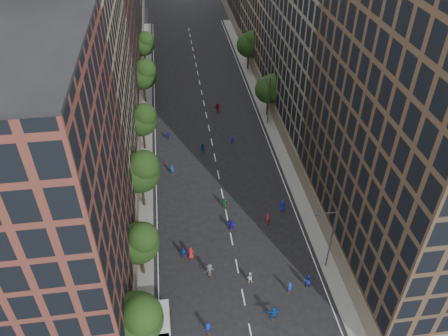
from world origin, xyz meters
name	(u,v)px	position (x,y,z in m)	size (l,w,h in m)	color
ground	(212,144)	(0.00, 40.00, 0.00)	(240.00, 240.00, 0.00)	black
sidewalk_left	(141,125)	(-12.00, 47.50, 0.07)	(4.00, 105.00, 0.15)	slate
sidewalk_right	(272,116)	(12.00, 47.50, 0.07)	(4.00, 105.00, 0.15)	slate
bldg_left_a	(39,202)	(-19.00, 11.00, 15.00)	(14.00, 22.00, 30.00)	brown
bldg_left_b	(71,69)	(-19.00, 35.00, 17.00)	(14.00, 26.00, 34.00)	#967E62
bldg_left_c	(93,30)	(-19.00, 58.00, 14.00)	(14.00, 20.00, 28.00)	brown
bldg_right_a	(419,121)	(19.00, 15.00, 18.00)	(14.00, 30.00, 36.00)	#4A3627
bldg_right_b	(327,34)	(19.00, 44.00, 16.50)	(14.00, 28.00, 33.00)	#696256
tree_left_0	(138,318)	(-11.01, 3.85, 5.96)	(5.20, 5.20, 8.83)	black
tree_left_1	(140,241)	(-11.02, 13.86, 5.55)	(4.80, 4.80, 8.21)	black
tree_left_2	(141,170)	(-10.99, 25.83, 6.36)	(5.60, 5.60, 9.45)	black
tree_left_3	(142,119)	(-11.02, 39.85, 5.82)	(5.00, 5.00, 8.58)	black
tree_left_4	(143,74)	(-11.00, 55.84, 6.10)	(5.40, 5.40, 9.08)	black
tree_left_5	(144,43)	(-11.02, 71.86, 5.68)	(4.80, 4.80, 8.33)	black
tree_right_a	(270,88)	(11.38, 47.85, 5.63)	(5.00, 5.00, 8.39)	black
tree_right_b	(250,44)	(11.39, 67.85, 5.96)	(5.20, 5.20, 8.83)	black
streetlamp_near	(330,237)	(10.37, 12.00, 5.17)	(2.64, 0.22, 9.06)	#595B60
streetlamp_far	(268,98)	(10.37, 45.00, 5.17)	(2.64, 0.22, 9.06)	#595B60
cargo_van	(160,325)	(-9.30, 5.86, 1.30)	(2.21, 4.67, 2.47)	silver
skater_1	(289,287)	(5.27, 8.98, 0.81)	(0.59, 0.39, 1.63)	#1542AD
skater_2	(308,281)	(7.53, 9.52, 0.93)	(0.90, 0.70, 1.85)	#13229B
skater_3	(208,328)	(-4.43, 5.18, 0.75)	(0.97, 0.56, 1.50)	#121E93
skater_4	(183,253)	(-6.32, 15.68, 0.87)	(1.02, 0.43, 1.75)	#1432A4
skater_5	(273,313)	(2.68, 5.85, 0.95)	(1.77, 0.56, 1.91)	#124696
skater_6	(191,253)	(-5.43, 15.53, 0.86)	(0.84, 0.55, 1.73)	#AA1C21
skater_7	(268,219)	(5.19, 20.15, 0.85)	(0.62, 0.41, 1.70)	#AC1C3B
skater_8	(250,278)	(1.06, 10.98, 0.77)	(0.75, 0.59, 1.55)	white
skater_9	(209,270)	(-3.46, 12.55, 0.93)	(1.20, 0.69, 1.86)	#48494E
skater_10	(225,203)	(-0.08, 24.04, 0.89)	(1.04, 0.43, 1.78)	#1D6333
skater_11	(231,225)	(0.22, 19.64, 0.83)	(1.54, 0.49, 1.66)	#1B17BC
skater_12	(282,206)	(7.76, 22.30, 0.80)	(0.79, 0.51, 1.61)	#1615AF
skater_13	(172,170)	(-6.99, 32.43, 0.91)	(0.66, 0.43, 1.81)	#124399
skater_14	(202,149)	(-1.87, 37.51, 0.90)	(0.87, 0.68, 1.80)	#1321A0
skater_15	(232,141)	(3.25, 39.31, 0.77)	(0.99, 0.57, 1.53)	#161CB2
skater_16	(168,136)	(-7.29, 42.12, 0.82)	(0.96, 0.40, 1.64)	#11178F
skater_17	(217,108)	(2.22, 50.38, 0.91)	(1.68, 0.53, 1.81)	maroon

